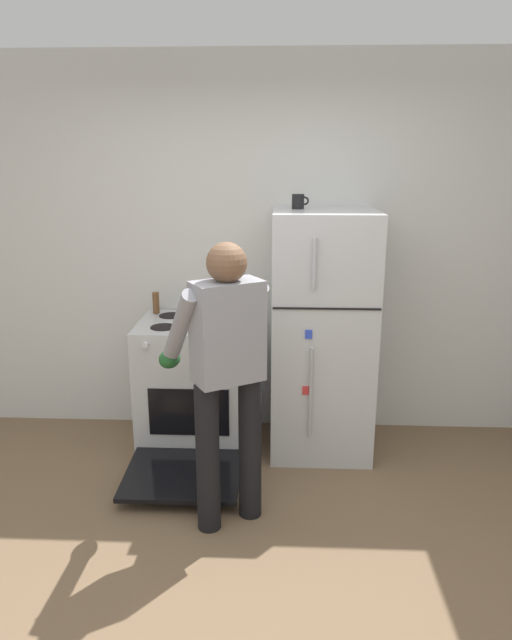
# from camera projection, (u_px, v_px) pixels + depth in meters

# --- Properties ---
(ground) EXTENTS (8.00, 8.00, 0.00)m
(ground) POSITION_uv_depth(u_px,v_px,m) (238.00, 602.00, 2.73)
(ground) COLOR brown
(kitchen_wall_back) EXTENTS (6.00, 0.10, 2.70)m
(kitchen_wall_back) POSITION_uv_depth(u_px,v_px,m) (257.00, 250.00, 4.24)
(kitchen_wall_back) COLOR silver
(kitchen_wall_back) RESTS_ON ground
(refrigerator) EXTENTS (0.68, 0.72, 1.67)m
(refrigerator) POSITION_uv_depth(u_px,v_px,m) (322.00, 334.00, 3.99)
(refrigerator) COLOR silver
(refrigerator) RESTS_ON ground
(stove_range) EXTENTS (0.76, 1.22, 0.92)m
(stove_range) POSITION_uv_depth(u_px,v_px,m) (195.00, 386.00, 4.12)
(stove_range) COLOR silver
(stove_range) RESTS_ON ground
(person_cook) EXTENTS (0.64, 0.67, 1.60)m
(person_cook) POSITION_uv_depth(u_px,v_px,m) (225.00, 362.00, 3.11)
(person_cook) COLOR black
(person_cook) RESTS_ON ground
(red_pot) EXTENTS (0.34, 0.24, 0.13)m
(red_pot) POSITION_uv_depth(u_px,v_px,m) (216.00, 314.00, 3.94)
(red_pot) COLOR orange
(red_pot) RESTS_ON stove_range
(coffee_mug) EXTENTS (0.11, 0.08, 0.10)m
(coffee_mug) POSITION_uv_depth(u_px,v_px,m) (298.00, 201.00, 3.80)
(coffee_mug) COLOR black
(coffee_mug) RESTS_ON refrigerator
(pepper_mill) EXTENTS (0.05, 0.05, 0.15)m
(pepper_mill) POSITION_uv_depth(u_px,v_px,m) (156.00, 303.00, 4.19)
(pepper_mill) COLOR brown
(pepper_mill) RESTS_ON stove_range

